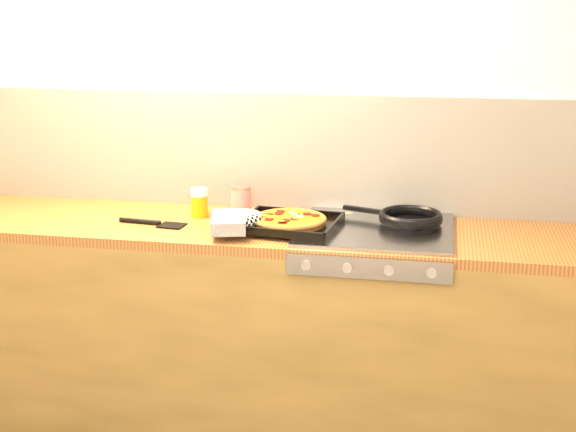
% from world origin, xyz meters
% --- Properties ---
extents(room_shell, '(3.20, 3.20, 3.20)m').
position_xyz_m(room_shell, '(0.00, 1.39, 1.15)').
color(room_shell, white).
rests_on(room_shell, ground).
extents(counter_run, '(3.20, 0.62, 0.90)m').
position_xyz_m(counter_run, '(0.00, 1.10, 0.45)').
color(counter_run, olive).
rests_on(counter_run, ground).
extents(stovetop, '(0.60, 0.56, 0.02)m').
position_xyz_m(stovetop, '(0.45, 1.10, 0.91)').
color(stovetop, gray).
rests_on(stovetop, counter_run).
extents(pizza_on_tray, '(0.51, 0.42, 0.06)m').
position_xyz_m(pizza_on_tray, '(0.05, 1.03, 0.94)').
color(pizza_on_tray, black).
rests_on(pizza_on_tray, stovetop).
extents(frying_pan, '(0.45, 0.32, 0.04)m').
position_xyz_m(frying_pan, '(0.57, 1.18, 0.94)').
color(frying_pan, black).
rests_on(frying_pan, stovetop).
extents(tomato_can, '(0.10, 0.10, 0.12)m').
position_xyz_m(tomato_can, '(-0.14, 1.25, 0.96)').
color(tomato_can, '#A00C12').
rests_on(tomato_can, counter_run).
extents(juice_glass, '(0.09, 0.09, 0.12)m').
position_xyz_m(juice_glass, '(-0.30, 1.18, 0.96)').
color(juice_glass, orange).
rests_on(juice_glass, counter_run).
extents(wooden_spoon, '(0.29, 0.11, 0.02)m').
position_xyz_m(wooden_spoon, '(0.23, 1.28, 0.91)').
color(wooden_spoon, olive).
rests_on(wooden_spoon, counter_run).
extents(black_spatula, '(0.29, 0.09, 0.02)m').
position_xyz_m(black_spatula, '(-0.45, 1.02, 0.91)').
color(black_spatula, black).
rests_on(black_spatula, counter_run).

